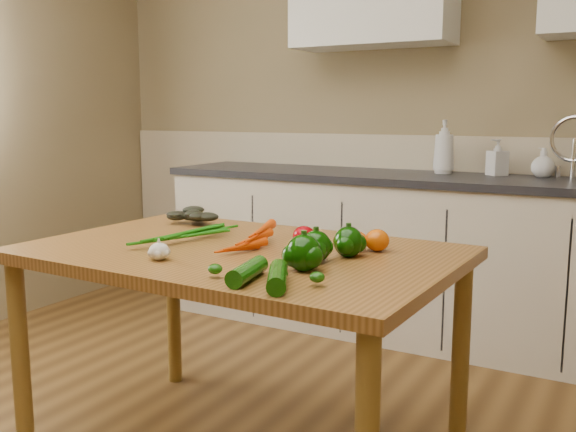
% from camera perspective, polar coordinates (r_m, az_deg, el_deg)
% --- Properties ---
extents(room, '(4.04, 5.04, 2.64)m').
position_cam_1_polar(room, '(1.88, -15.09, 9.39)').
color(room, brown).
rests_on(room, ground).
extents(counter_run, '(2.84, 0.64, 1.14)m').
position_cam_1_polar(counter_run, '(3.62, 10.94, -3.33)').
color(counter_run, beige).
rests_on(counter_run, ground).
extents(table, '(1.47, 0.97, 0.77)m').
position_cam_1_polar(table, '(2.21, -4.31, -5.04)').
color(table, brown).
rests_on(table, ground).
extents(soap_bottle_a, '(0.14, 0.15, 0.29)m').
position_cam_1_polar(soap_bottle_a, '(3.62, 13.70, 6.00)').
color(soap_bottle_a, silver).
rests_on(soap_bottle_a, counter_run).
extents(soap_bottle_b, '(0.12, 0.12, 0.19)m').
position_cam_1_polar(soap_bottle_b, '(3.59, 18.13, 4.98)').
color(soap_bottle_b, silver).
rests_on(soap_bottle_b, counter_run).
extents(soap_bottle_c, '(0.14, 0.14, 0.15)m').
position_cam_1_polar(soap_bottle_c, '(3.57, 21.74, 4.43)').
color(soap_bottle_c, silver).
rests_on(soap_bottle_c, counter_run).
extents(carrot_bunch, '(0.27, 0.21, 0.07)m').
position_cam_1_polar(carrot_bunch, '(2.23, -4.95, -1.76)').
color(carrot_bunch, '#EA4905').
rests_on(carrot_bunch, table).
extents(leafy_greens, '(0.21, 0.19, 0.10)m').
position_cam_1_polar(leafy_greens, '(2.68, -8.28, 0.36)').
color(leafy_greens, black).
rests_on(leafy_greens, table).
extents(garlic_bulb, '(0.06, 0.06, 0.06)m').
position_cam_1_polar(garlic_bulb, '(2.05, -11.39, -3.11)').
color(garlic_bulb, beige).
rests_on(garlic_bulb, table).
extents(pepper_a, '(0.10, 0.10, 0.10)m').
position_cam_1_polar(pepper_a, '(1.99, 2.50, -2.71)').
color(pepper_a, '#093302').
rests_on(pepper_a, table).
extents(pepper_b, '(0.10, 0.10, 0.10)m').
position_cam_1_polar(pepper_b, '(2.06, 5.40, -2.31)').
color(pepper_b, '#093302').
rests_on(pepper_b, table).
extents(pepper_c, '(0.11, 0.11, 0.11)m').
position_cam_1_polar(pepper_c, '(1.87, 1.41, -3.31)').
color(pepper_c, '#093302').
rests_on(pepper_c, table).
extents(tomato_a, '(0.08, 0.08, 0.07)m').
position_cam_1_polar(tomato_a, '(2.21, 1.43, -1.81)').
color(tomato_a, '#920209').
rests_on(tomato_a, table).
extents(tomato_b, '(0.07, 0.07, 0.07)m').
position_cam_1_polar(tomato_b, '(2.15, 6.12, -2.23)').
color(tomato_b, '#CF5205').
rests_on(tomato_b, table).
extents(tomato_c, '(0.08, 0.08, 0.07)m').
position_cam_1_polar(tomato_c, '(2.15, 7.94, -2.15)').
color(tomato_c, '#CF5205').
rests_on(tomato_c, table).
extents(zucchini_a, '(0.15, 0.21, 0.05)m').
position_cam_1_polar(zucchini_a, '(1.71, -0.95, -5.44)').
color(zucchini_a, '#0F4006').
rests_on(zucchini_a, table).
extents(zucchini_b, '(0.09, 0.20, 0.05)m').
position_cam_1_polar(zucchini_b, '(1.77, -3.64, -4.95)').
color(zucchini_b, '#0F4006').
rests_on(zucchini_b, table).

